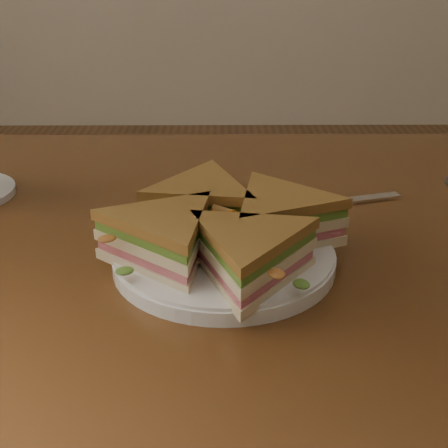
# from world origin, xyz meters

# --- Properties ---
(table) EXTENTS (1.20, 0.80, 0.75)m
(table) POSITION_xyz_m (0.00, 0.00, 0.65)
(table) COLOR #3A1F0D
(table) RESTS_ON ground
(plate) EXTENTS (0.25, 0.25, 0.02)m
(plate) POSITION_xyz_m (-0.01, -0.09, 0.76)
(plate) COLOR white
(plate) RESTS_ON table
(sandwich_wedges) EXTENTS (0.33, 0.33, 0.06)m
(sandwich_wedges) POSITION_xyz_m (-0.01, -0.09, 0.80)
(sandwich_wedges) COLOR beige
(sandwich_wedges) RESTS_ON plate
(crisps_mound) EXTENTS (0.09, 0.09, 0.05)m
(crisps_mound) POSITION_xyz_m (-0.01, -0.09, 0.79)
(crisps_mound) COLOR orange
(crisps_mound) RESTS_ON plate
(spoon) EXTENTS (0.18, 0.07, 0.01)m
(spoon) POSITION_xyz_m (-0.04, 0.09, 0.75)
(spoon) COLOR silver
(spoon) RESTS_ON table
(knife) EXTENTS (0.21, 0.07, 0.00)m
(knife) POSITION_xyz_m (0.12, 0.07, 0.75)
(knife) COLOR silver
(knife) RESTS_ON table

